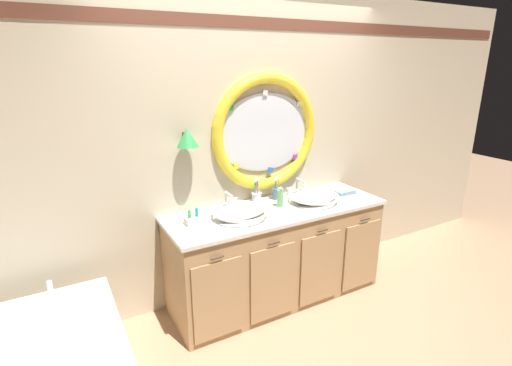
% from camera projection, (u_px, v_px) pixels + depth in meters
% --- Properties ---
extents(ground_plane, '(14.00, 14.00, 0.00)m').
position_uv_depth(ground_plane, '(285.00, 312.00, 3.28)').
color(ground_plane, tan).
extents(back_wall_assembly, '(6.40, 0.26, 2.60)m').
position_uv_depth(back_wall_assembly, '(252.00, 147.00, 3.37)').
color(back_wall_assembly, beige).
rests_on(back_wall_assembly, ground_plane).
extents(vanity_counter, '(1.90, 0.66, 0.85)m').
position_uv_depth(vanity_counter, '(277.00, 253.00, 3.38)').
color(vanity_counter, tan).
rests_on(vanity_counter, ground_plane).
extents(sink_basin_left, '(0.45, 0.45, 0.10)m').
position_uv_depth(sink_basin_left, '(240.00, 211.00, 3.05)').
color(sink_basin_left, white).
rests_on(sink_basin_left, vanity_counter).
extents(sink_basin_right, '(0.44, 0.44, 0.10)m').
position_uv_depth(sink_basin_right, '(314.00, 196.00, 3.38)').
color(sink_basin_right, white).
rests_on(sink_basin_right, vanity_counter).
extents(faucet_set_left, '(0.21, 0.13, 0.14)m').
position_uv_depth(faucet_set_left, '(227.00, 201.00, 3.25)').
color(faucet_set_left, silver).
rests_on(faucet_set_left, vanity_counter).
extents(faucet_set_right, '(0.24, 0.14, 0.15)m').
position_uv_depth(faucet_set_right, '(298.00, 187.00, 3.59)').
color(faucet_set_right, silver).
rests_on(faucet_set_right, vanity_counter).
extents(toothbrush_holder_left, '(0.09, 0.09, 0.22)m').
position_uv_depth(toothbrush_holder_left, '(256.00, 196.00, 3.38)').
color(toothbrush_holder_left, silver).
rests_on(toothbrush_holder_left, vanity_counter).
extents(toothbrush_holder_right, '(0.08, 0.08, 0.21)m').
position_uv_depth(toothbrush_holder_right, '(276.00, 193.00, 3.45)').
color(toothbrush_holder_right, slate).
rests_on(toothbrush_holder_right, vanity_counter).
extents(soap_dispenser, '(0.06, 0.06, 0.18)m').
position_uv_depth(soap_dispenser, '(280.00, 198.00, 3.27)').
color(soap_dispenser, '#6BAD66').
rests_on(soap_dispenser, vanity_counter).
extents(folded_hand_towel, '(0.20, 0.10, 0.03)m').
position_uv_depth(folded_hand_towel, '(345.00, 192.00, 3.59)').
color(folded_hand_towel, '#7593A8').
rests_on(folded_hand_towel, vanity_counter).
extents(toiletry_basket, '(0.13, 0.10, 0.12)m').
position_uv_depth(toiletry_basket, '(193.00, 220.00, 2.93)').
color(toiletry_basket, beige).
rests_on(toiletry_basket, vanity_counter).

